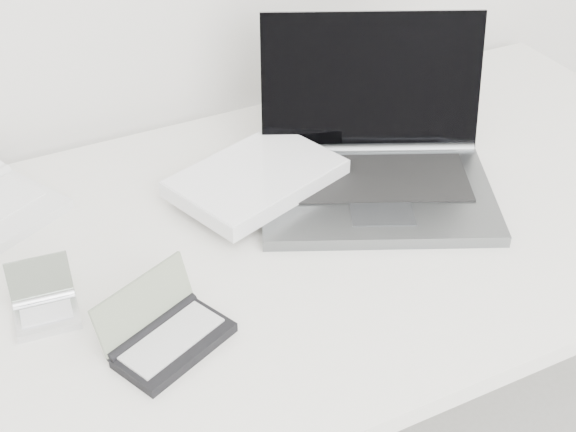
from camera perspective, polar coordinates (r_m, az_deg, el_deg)
name	(u,v)px	position (r m, az deg, el deg)	size (l,w,h in m)	color
desk	(293,250)	(1.32, 0.39, -2.44)	(1.60, 0.80, 0.73)	white
laptop_large	(339,166)	(1.37, 3.65, 3.54)	(0.59, 0.46, 0.26)	#5B5F61
pda_silver	(45,306)	(1.18, -16.89, -6.13)	(0.10, 0.10, 0.07)	silver
palmtop_charcoal	(166,334)	(1.10, -8.69, -8.29)	(0.19, 0.16, 0.09)	black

